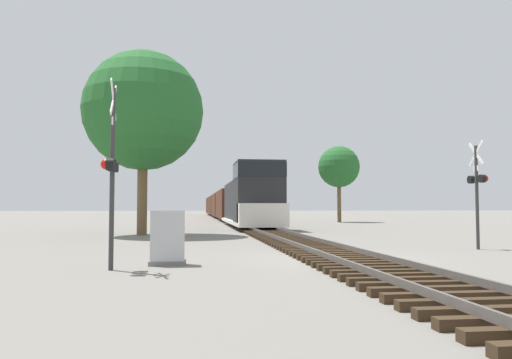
# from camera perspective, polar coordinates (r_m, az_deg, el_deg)

# --- Properties ---
(ground_plane) EXTENTS (400.00, 400.00, 0.00)m
(ground_plane) POSITION_cam_1_polar(r_m,az_deg,el_deg) (15.45, 9.26, -8.93)
(ground_plane) COLOR slate
(rail_track_bed) EXTENTS (2.60, 160.00, 0.31)m
(rail_track_bed) POSITION_cam_1_polar(r_m,az_deg,el_deg) (15.44, 9.26, -8.43)
(rail_track_bed) COLOR #382819
(rail_track_bed) RESTS_ON ground
(freight_train) EXTENTS (3.15, 80.13, 4.57)m
(freight_train) POSITION_cam_1_polar(r_m,az_deg,el_deg) (68.68, -3.61, -2.91)
(freight_train) COLOR #232326
(freight_train) RESTS_ON ground
(crossing_signal_near) EXTENTS (0.33, 1.00, 4.73)m
(crossing_signal_near) POSITION_cam_1_polar(r_m,az_deg,el_deg) (12.98, -16.22, 1.41)
(crossing_signal_near) COLOR #333333
(crossing_signal_near) RESTS_ON ground
(crossing_signal_far) EXTENTS (0.33, 1.00, 4.02)m
(crossing_signal_far) POSITION_cam_1_polar(r_m,az_deg,el_deg) (20.27, 23.97, -0.56)
(crossing_signal_far) COLOR #333333
(crossing_signal_far) RESTS_ON ground
(relay_cabinet) EXTENTS (0.99, 0.59, 1.47)m
(relay_cabinet) POSITION_cam_1_polar(r_m,az_deg,el_deg) (13.77, -10.06, -6.60)
(relay_cabinet) COLOR slate
(relay_cabinet) RESTS_ON ground
(tree_far_right) EXTENTS (6.74, 6.74, 10.37)m
(tree_far_right) POSITION_cam_1_polar(r_m,az_deg,el_deg) (29.05, -12.76, 7.65)
(tree_far_right) COLOR brown
(tree_far_right) RESTS_ON ground
(tree_mid_background) EXTENTS (4.33, 4.33, 7.96)m
(tree_mid_background) POSITION_cam_1_polar(r_m,az_deg,el_deg) (52.92, 9.45, 1.43)
(tree_mid_background) COLOR brown
(tree_mid_background) RESTS_ON ground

